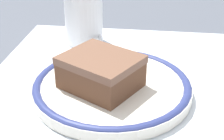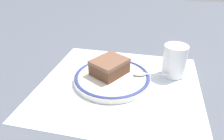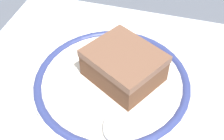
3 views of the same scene
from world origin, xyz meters
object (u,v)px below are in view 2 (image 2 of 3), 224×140
Objects in this scene: plate at (112,78)px; spoon at (148,74)px; cup at (174,62)px; cake_slice at (109,67)px.

spoon is at bearing -74.24° from plate.
plate is 0.19m from cup.
cake_slice is 0.11m from spoon.
cake_slice reaches higher than spoon.
plate is at bearing 105.76° from spoon.
plate is 1.45× the size of spoon.
spoon is 0.09m from cup.
cup is (0.05, -0.07, 0.02)m from spoon.
plate is 0.10m from spoon.
cup reaches higher than plate.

